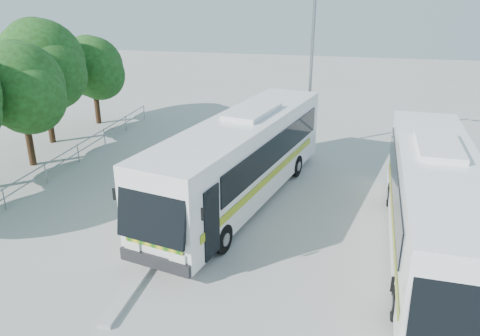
% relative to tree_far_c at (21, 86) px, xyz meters
% --- Properties ---
extents(ground, '(100.00, 100.00, 0.00)m').
position_rel_tree_far_c_xyz_m(ground, '(12.12, -5.10, -4.26)').
color(ground, '#AAAAA5').
rests_on(ground, ground).
extents(kerb_divider, '(0.40, 16.00, 0.15)m').
position_rel_tree_far_c_xyz_m(kerb_divider, '(9.82, -3.10, -4.18)').
color(kerb_divider, '#B2B2AD').
rests_on(kerb_divider, ground).
extents(railing, '(0.06, 22.00, 1.00)m').
position_rel_tree_far_c_xyz_m(railing, '(2.12, -1.10, -3.52)').
color(railing, gray).
rests_on(railing, ground).
extents(tree_far_c, '(4.97, 4.69, 6.49)m').
position_rel_tree_far_c_xyz_m(tree_far_c, '(0.00, 0.00, 0.00)').
color(tree_far_c, '#382314').
rests_on(tree_far_c, ground).
extents(tree_far_d, '(5.62, 5.30, 7.33)m').
position_rel_tree_far_c_xyz_m(tree_far_d, '(-1.19, 3.70, 0.56)').
color(tree_far_d, '#382314').
rests_on(tree_far_d, ground).
extents(tree_far_e, '(4.54, 4.28, 5.92)m').
position_rel_tree_far_c_xyz_m(tree_far_e, '(-0.51, 8.20, -0.37)').
color(tree_far_e, '#382314').
rests_on(tree_far_e, ground).
extents(coach_main, '(5.70, 13.72, 3.74)m').
position_rel_tree_far_c_xyz_m(coach_main, '(11.83, -1.99, -2.21)').
color(coach_main, silver).
rests_on(coach_main, ground).
extents(coach_adjacent, '(3.39, 13.12, 3.60)m').
position_rel_tree_far_c_xyz_m(coach_adjacent, '(19.33, -4.87, -2.28)').
color(coach_adjacent, white).
rests_on(coach_adjacent, ground).
extents(lamppost, '(2.12, 0.46, 8.67)m').
position_rel_tree_far_c_xyz_m(lamppost, '(14.12, 5.88, 0.53)').
color(lamppost, gray).
rests_on(lamppost, ground).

